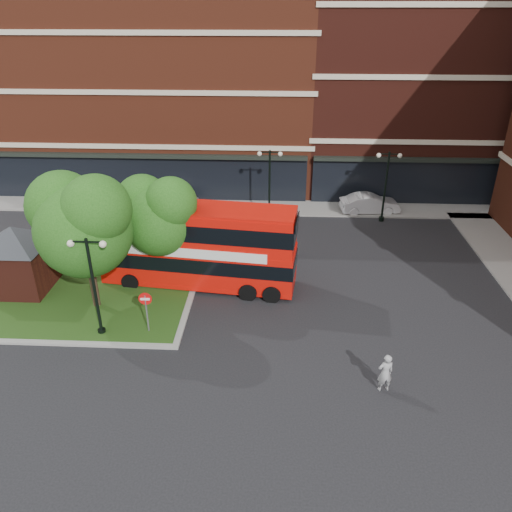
# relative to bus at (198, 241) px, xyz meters

# --- Properties ---
(ground) EXTENTS (120.00, 120.00, 0.00)m
(ground) POSITION_rel_bus_xyz_m (1.59, -5.13, -2.62)
(ground) COLOR black
(ground) RESTS_ON ground
(pavement_far) EXTENTS (44.00, 3.00, 0.12)m
(pavement_far) POSITION_rel_bus_xyz_m (1.59, 11.37, -2.56)
(pavement_far) COLOR slate
(pavement_far) RESTS_ON ground
(terrace_far_left) EXTENTS (26.00, 12.00, 14.00)m
(terrace_far_left) POSITION_rel_bus_xyz_m (-6.41, 18.87, 4.38)
(terrace_far_left) COLOR maroon
(terrace_far_left) RESTS_ON ground
(terrace_far_right) EXTENTS (18.00, 12.00, 16.00)m
(terrace_far_right) POSITION_rel_bus_xyz_m (15.59, 18.87, 5.38)
(terrace_far_right) COLOR #471911
(terrace_far_right) RESTS_ON ground
(traffic_island) EXTENTS (12.60, 7.60, 0.15)m
(traffic_island) POSITION_rel_bus_xyz_m (-6.41, -2.13, -2.55)
(traffic_island) COLOR gray
(traffic_island) RESTS_ON ground
(kiosk) EXTENTS (6.51, 6.51, 3.60)m
(kiosk) POSITION_rel_bus_xyz_m (-9.41, -1.13, -0.31)
(kiosk) COLOR #471911
(kiosk) RESTS_ON traffic_island
(tree_island_west) EXTENTS (5.40, 4.71, 7.21)m
(tree_island_west) POSITION_rel_bus_xyz_m (-5.01, -2.55, 2.17)
(tree_island_west) COLOR #2D2116
(tree_island_west) RESTS_ON ground
(tree_island_east) EXTENTS (4.46, 3.90, 6.29)m
(tree_island_east) POSITION_rel_bus_xyz_m (-1.99, -0.06, 1.62)
(tree_island_east) COLOR #2D2116
(tree_island_east) RESTS_ON ground
(lamp_island) EXTENTS (1.72, 0.36, 5.00)m
(lamp_island) POSITION_rel_bus_xyz_m (-3.91, -4.93, 0.21)
(lamp_island) COLOR black
(lamp_island) RESTS_ON ground
(lamp_far_left) EXTENTS (1.72, 0.36, 5.00)m
(lamp_far_left) POSITION_rel_bus_xyz_m (3.59, 9.37, 0.21)
(lamp_far_left) COLOR black
(lamp_far_left) RESTS_ON ground
(lamp_far_right) EXTENTS (1.72, 0.36, 5.00)m
(lamp_far_right) POSITION_rel_bus_xyz_m (11.59, 9.37, 0.21)
(lamp_far_right) COLOR black
(lamp_far_right) RESTS_ON ground
(bus) EXTENTS (10.67, 3.61, 3.99)m
(bus) POSITION_rel_bus_xyz_m (0.00, 0.00, 0.00)
(bus) COLOR red
(bus) RESTS_ON ground
(woman) EXTENTS (0.71, 0.54, 1.74)m
(woman) POSITION_rel_bus_xyz_m (8.66, -8.06, -1.75)
(woman) COLOR #969799
(woman) RESTS_ON ground
(car_silver) EXTENTS (4.53, 1.96, 1.52)m
(car_silver) POSITION_rel_bus_xyz_m (-3.87, 10.87, -1.86)
(car_silver) COLOR #AAADB2
(car_silver) RESTS_ON ground
(car_white) EXTENTS (4.42, 1.94, 1.41)m
(car_white) POSITION_rel_bus_xyz_m (10.93, 10.87, -1.92)
(car_white) COLOR white
(car_white) RESTS_ON ground
(no_entry_sign) EXTENTS (0.61, 0.08, 2.22)m
(no_entry_sign) POSITION_rel_bus_xyz_m (-1.72, -4.71, -1.04)
(no_entry_sign) COLOR slate
(no_entry_sign) RESTS_ON ground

